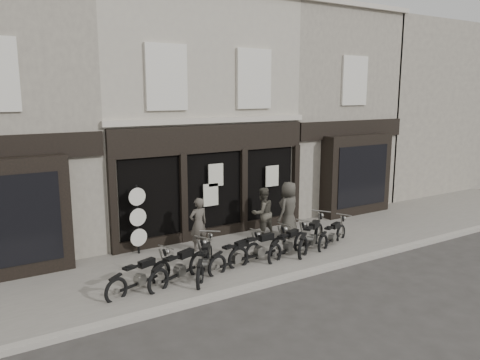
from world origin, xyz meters
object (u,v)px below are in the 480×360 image
motorcycle_1 (180,270)px  motorcycle_2 (205,263)px  motorcycle_7 (332,237)px  man_left (198,224)px  man_right (289,210)px  motorcycle_3 (236,257)px  advert_sign_post (138,223)px  man_centre (263,213)px  motorcycle_6 (311,239)px  motorcycle_4 (260,251)px  motorcycle_5 (288,246)px  motorcycle_0 (140,279)px

motorcycle_1 → motorcycle_2: (0.76, 0.05, -0.00)m
motorcycle_7 → man_left: 4.34m
motorcycle_7 → man_right: (-0.72, 1.39, 0.70)m
motorcycle_3 → advert_sign_post: size_ratio=0.92×
motorcycle_3 → man_left: size_ratio=1.23×
motorcycle_7 → man_left: bearing=133.1°
man_centre → advert_sign_post: size_ratio=0.77×
advert_sign_post → motorcycle_3: bearing=-59.2°
motorcycle_1 → man_left: man_left is taller
motorcycle_1 → advert_sign_post: bearing=71.2°
motorcycle_1 → motorcycle_6: size_ratio=0.99×
motorcycle_2 → man_left: size_ratio=1.14×
motorcycle_4 → motorcycle_7: size_ratio=1.19×
motorcycle_2 → motorcycle_7: size_ratio=1.02×
motorcycle_2 → motorcycle_1: bearing=130.9°
motorcycle_2 → man_left: man_left is taller
motorcycle_3 → advert_sign_post: (-1.93, 2.51, 0.69)m
motorcycle_2 → motorcycle_6: motorcycle_6 is taller
man_right → motorcycle_6: bearing=61.7°
motorcycle_4 → man_right: 2.60m
motorcycle_2 → advert_sign_post: 2.77m
motorcycle_7 → advert_sign_post: bearing=133.8°
motorcycle_2 → motorcycle_7: motorcycle_2 is taller
motorcycle_7 → man_centre: 2.41m
advert_sign_post → man_left: bearing=-28.9°
motorcycle_4 → motorcycle_5: 1.01m
motorcycle_3 → man_centre: size_ratio=1.19×
man_left → man_centre: 2.41m
motorcycle_5 → man_right: 1.92m
motorcycle_1 → advert_sign_post: (-0.18, 2.58, 0.67)m
advert_sign_post → motorcycle_2: bearing=-76.4°
man_left → man_right: man_right is taller
motorcycle_1 → advert_sign_post: advert_sign_post is taller
motorcycle_4 → motorcycle_2: bearing=176.8°
motorcycle_6 → man_right: man_right is taller
motorcycle_2 → man_right: bearing=-32.8°
motorcycle_4 → motorcycle_3: bearing=178.6°
man_centre → man_right: size_ratio=0.91×
motorcycle_1 → motorcycle_7: bearing=-21.5°
motorcycle_3 → motorcycle_4: (0.84, 0.06, 0.02)m
motorcycle_0 → motorcycle_5: motorcycle_5 is taller
motorcycle_3 → motorcycle_5: size_ratio=1.02×
man_left → man_right: (3.20, -0.38, 0.12)m
motorcycle_5 → motorcycle_6: motorcycle_6 is taller
motorcycle_2 → man_centre: (3.16, 1.85, 0.56)m
motorcycle_0 → motorcycle_2: bearing=-20.1°
motorcycle_3 → advert_sign_post: bearing=112.4°
motorcycle_7 → advert_sign_post: (-5.60, 2.46, 0.71)m
motorcycle_2 → man_right: size_ratio=1.00×
motorcycle_0 → motorcycle_4: size_ratio=0.89×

